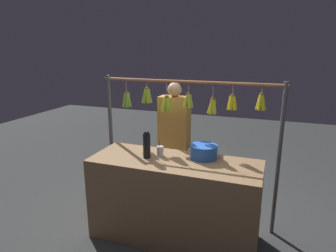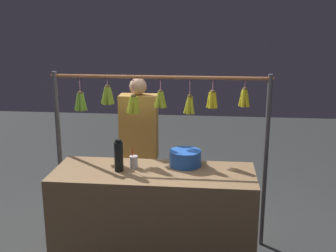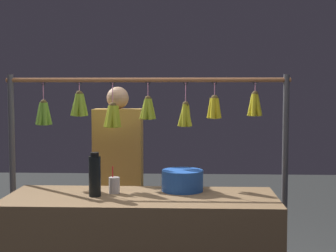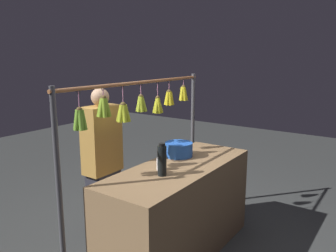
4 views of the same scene
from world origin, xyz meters
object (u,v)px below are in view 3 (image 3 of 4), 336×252
drink_cup (114,185)px  vendor_person (118,189)px  blue_bucket (182,180)px  water_bottle (95,175)px

drink_cup → vendor_person: bearing=-84.2°
drink_cup → vendor_person: 0.68m
blue_bucket → vendor_person: vendor_person is taller
drink_cup → vendor_person: size_ratio=0.11×
water_bottle → blue_bucket: water_bottle is taller
blue_bucket → vendor_person: 0.78m
water_bottle → vendor_person: (-0.04, -0.76, -0.24)m
water_bottle → drink_cup: water_bottle is taller
water_bottle → blue_bucket: bearing=-160.9°
blue_bucket → drink_cup: drink_cup is taller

